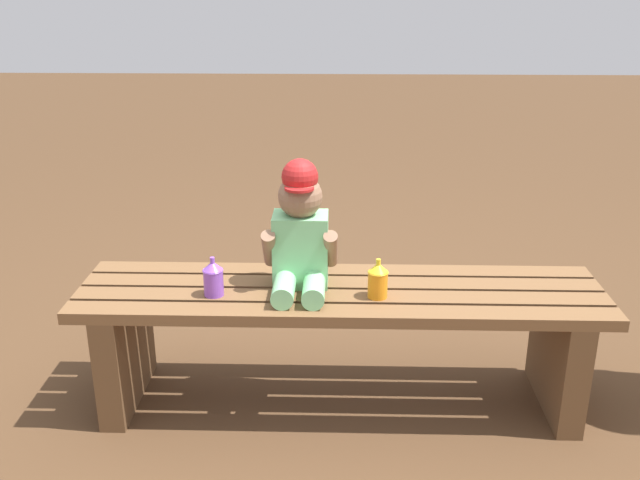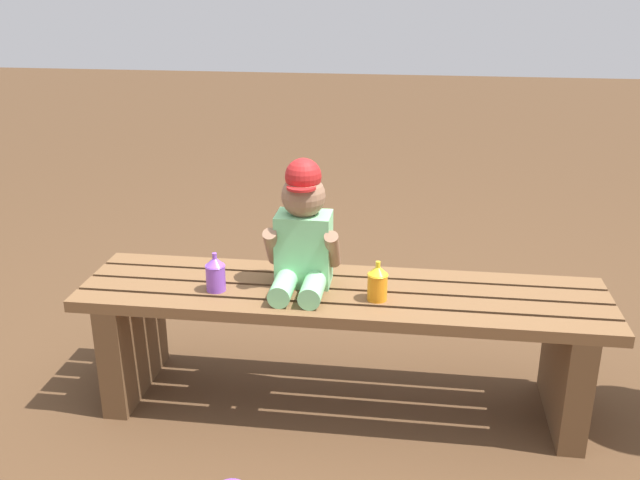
% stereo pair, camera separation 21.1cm
% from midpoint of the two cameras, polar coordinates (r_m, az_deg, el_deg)
% --- Properties ---
extents(ground_plane, '(16.00, 16.00, 0.00)m').
position_cam_midpoint_polar(ground_plane, '(2.42, -1.00, -12.74)').
color(ground_plane, '#4C331E').
extents(park_bench, '(1.64, 0.40, 0.41)m').
position_cam_midpoint_polar(park_bench, '(2.28, -1.04, -6.84)').
color(park_bench, brown).
rests_on(park_bench, ground_plane).
extents(child_figure, '(0.23, 0.27, 0.40)m').
position_cam_midpoint_polar(child_figure, '(2.18, -4.37, 0.53)').
color(child_figure, '#7FCC8C').
rests_on(child_figure, park_bench).
extents(sippy_cup_left, '(0.06, 0.06, 0.12)m').
position_cam_midpoint_polar(sippy_cup_left, '(2.20, -11.28, -3.02)').
color(sippy_cup_left, '#8C4CCC').
rests_on(sippy_cup_left, park_bench).
extents(sippy_cup_right, '(0.06, 0.06, 0.12)m').
position_cam_midpoint_polar(sippy_cup_right, '(2.14, 1.85, -3.23)').
color(sippy_cup_right, orange).
rests_on(sippy_cup_right, park_bench).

